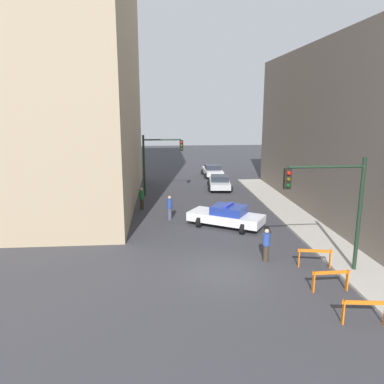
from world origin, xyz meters
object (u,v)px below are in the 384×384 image
Objects in this scene: parked_car_near at (220,182)px; parked_car_mid at (213,171)px; pedestrian_corner at (142,198)px; barrier_back at (315,255)px; pedestrian_crossing at (170,207)px; pedestrian_sidewalk at (266,245)px; barrier_front at (365,308)px; traffic_light_near at (336,198)px; traffic_light_far at (157,156)px; police_car at (227,216)px; barrier_mid at (331,277)px.

parked_car_mid is (0.24, 6.60, 0.00)m from parked_car_near.
pedestrian_corner is 1.05× the size of barrier_back.
pedestrian_crossing is 10.67m from barrier_back.
pedestrian_crossing is at bearing 5.48° from pedestrian_sidewalk.
parked_car_near is 1.03× the size of parked_car_mid.
pedestrian_crossing is 1.04× the size of barrier_front.
traffic_light_near is at bearing -86.49° from parked_car_mid.
pedestrian_sidewalk is (-0.29, -16.84, 0.19)m from parked_car_near.
parked_car_mid is 15.00m from pedestrian_corner.
parked_car_near reaches higher than barrier_front.
traffic_light_far is 6.70m from parked_car_near.
parked_car_near is 22.63m from barrier_front.
pedestrian_sidewalk is (-2.58, 1.52, -2.67)m from traffic_light_near.
police_car is 2.99× the size of pedestrian_crossing.
pedestrian_crossing is (0.88, -7.32, -2.54)m from traffic_light_far.
pedestrian_crossing is at bearing 116.18° from barrier_front.
traffic_light_far reaches higher than parked_car_near.
parked_car_mid is 23.44m from pedestrian_sidewalk.
police_car is 11.65m from barrier_front.
pedestrian_sidewalk is at bearing 32.24° from pedestrian_corner.
pedestrian_sidewalk is at bearing 149.49° from traffic_light_near.
parked_car_near is at bearing 97.09° from traffic_light_near.
traffic_light_near is at bearing -121.03° from police_car.
pedestrian_sidewalk is at bearing -69.67° from traffic_light_far.
barrier_mid is at bearing -114.02° from traffic_light_near.
barrier_mid is (1.49, -20.13, -0.06)m from parked_car_near.
pedestrian_crossing is 1.00× the size of pedestrian_corner.
pedestrian_sidewalk reaches higher than police_car.
parked_car_mid is 2.61× the size of pedestrian_corner.
barrier_back is (1.54, -24.37, -0.06)m from parked_car_mid.
barrier_mid is at bearing -97.13° from barrier_back.
traffic_light_near is at bearing 128.58° from pedestrian_crossing.
barrier_mid is 2.37m from barrier_back.
traffic_light_far is 3.13× the size of pedestrian_crossing.
parked_car_near reaches higher than barrier_back.
traffic_light_far is 3.13× the size of pedestrian_sidewalk.
traffic_light_near is 15.12m from pedestrian_corner.
parked_car_near is at bearing -27.20° from pedestrian_sidewalk.
parked_car_near is 10.61m from pedestrian_crossing.
traffic_light_far is at bearing 111.90° from barrier_mid.
parked_car_mid is at bearing 94.67° from traffic_light_near.
traffic_light_near is 1.00× the size of traffic_light_far.
parked_car_mid reaches higher than barrier_back.
traffic_light_near is 3.01m from barrier_back.
police_car reaches higher than barrier_front.
police_car is at bearing 107.56° from barrier_mid.
barrier_back is (6.65, -8.34, -0.24)m from pedestrian_crossing.
police_car reaches higher than barrier_mid.
traffic_light_near is 3.13× the size of pedestrian_crossing.
pedestrian_sidewalk reaches higher than parked_car_near.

